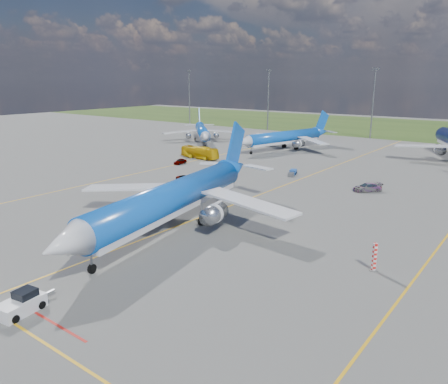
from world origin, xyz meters
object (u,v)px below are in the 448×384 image
Objects in this scene: apron_bus at (200,152)px; service_car_c at (367,187)px; main_airliner at (173,228)px; service_car_a at (180,161)px; baggage_tug_c at (292,173)px; bg_jet_nnw at (284,150)px; bg_jet_nw at (202,142)px; service_car_b at (185,179)px; pushback_tug at (22,304)px; warning_post at (374,257)px.

apron_bus is 2.11× the size of service_car_c.
service_car_a is at bearing 120.36° from main_airliner.
bg_jet_nnw is at bearing 103.82° from baggage_tug_c.
service_car_c is (63.35, -30.10, 0.74)m from bg_jet_nw.
service_car_a is at bearing 66.44° from service_car_b.
pushback_tug is (25.98, -90.71, 0.76)m from bg_jet_nnw.
bg_jet_nw is 37.10m from service_car_a.
service_car_b is at bearing -143.27° from apron_bus.
pushback_tug is 66.99m from service_car_a.
warning_post is 0.06× the size of main_airliner.
warning_post is 0.53× the size of pushback_tug.
pushback_tug is (4.67, -23.51, 0.76)m from main_airliner.
warning_post is 0.09× the size of bg_jet_nw.
bg_jet_nw is at bearing 131.71° from baggage_tug_c.
main_airliner reaches higher than warning_post.
pushback_tug reaches higher than baggage_tug_c.
apron_bus is at bearing 109.43° from pushback_tug.
warning_post reaches higher than pushback_tug.
bg_jet_nnw is 33.32m from baggage_tug_c.
main_airliner is 10.48× the size of service_car_b.
bg_jet_nw is at bearing 115.78° from service_car_a.
apron_bus is (-9.83, -24.99, 1.49)m from bg_jet_nnw.
main_airliner is 45.21m from service_car_a.
service_car_a is 0.73× the size of service_car_c.
baggage_tug_c is at bearing 83.68° from main_airliner.
bg_jet_nnw is (-47.15, 64.11, -1.50)m from warning_post.
main_airliner is 37.79m from service_car_c.
pushback_tug is at bearing -128.51° from warning_post.
main_airliner is 8.21× the size of pushback_tug.
pushback_tug is 1.28× the size of service_car_b.
service_car_c reaches higher than baggage_tug_c.
bg_jet_nw is 55.25m from service_car_b.
service_car_c is (-12.11, 32.12, -0.76)m from warning_post.
main_airliner is at bearing -140.79° from apron_bus.
bg_jet_nw is 0.76× the size of main_airliner.
bg_jet_nw reaches higher than baggage_tug_c.
main_airliner reaches higher than baggage_tug_c.
service_car_c is (35.04, -32.00, 0.74)m from bg_jet_nnw.
apron_bus reaches higher than service_car_b.
pushback_tug is (-21.17, -26.60, -0.74)m from warning_post.
main_airliner reaches higher than bg_jet_nnw.
bg_jet_nnw is 0.81× the size of main_airliner.
warning_post is at bearing -34.99° from service_car_a.
bg_jet_nw is 6.25× the size of pushback_tug.
pushback_tug is at bearing -148.62° from apron_bus.
bg_jet_nnw is at bearing 26.44° from service_car_b.
main_airliner is at bearing 92.07° from pushback_tug.
service_car_c is (44.87, -7.01, -0.75)m from apron_bus.
bg_jet_nnw is 7.40× the size of service_car_c.
main_airliner is 9.11× the size of service_car_c.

